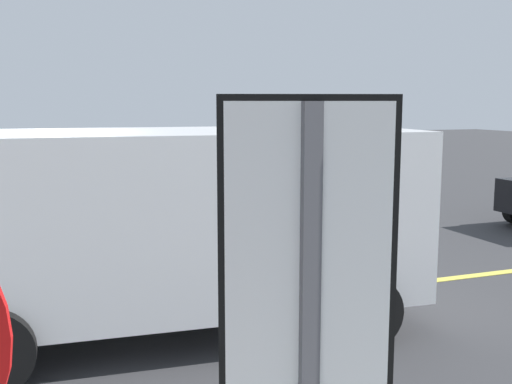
% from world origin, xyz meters
% --- Properties ---
extents(ground_plane, '(80.00, 80.00, 0.00)m').
position_xyz_m(ground_plane, '(0.00, 0.00, 0.00)').
color(ground_plane, '#38383A').
extents(lane_marking_centre, '(28.00, 0.16, 0.01)m').
position_xyz_m(lane_marking_centre, '(3.00, 0.00, 0.01)').
color(lane_marking_centre, '#E0D14C').
extents(speed_limit_sign, '(0.52, 0.17, 2.52)m').
position_xyz_m(speed_limit_sign, '(1.08, -5.35, 1.76)').
color(speed_limit_sign, '#4C4C51').
rests_on(speed_limit_sign, ground_plane).
extents(white_van, '(5.33, 2.55, 2.20)m').
position_xyz_m(white_van, '(1.74, -0.60, 1.27)').
color(white_van, white).
rests_on(white_van, ground_plane).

